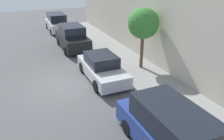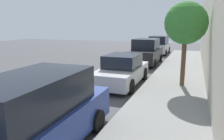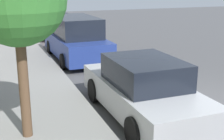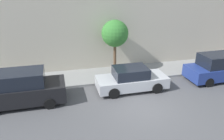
% 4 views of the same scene
% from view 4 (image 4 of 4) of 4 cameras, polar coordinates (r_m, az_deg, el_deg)
% --- Properties ---
extents(ground_plane, '(60.00, 60.00, 0.00)m').
position_cam_4_polar(ground_plane, '(12.38, 8.18, -9.91)').
color(ground_plane, '#515154').
extents(sidewalk, '(2.85, 32.00, 0.15)m').
position_cam_4_polar(sidewalk, '(16.49, 1.92, -0.96)').
color(sidewalk, gray).
rests_on(sidewalk, ground_plane).
extents(parked_minivan_second, '(2.02, 4.94, 1.90)m').
position_cam_4_polar(parked_minivan_second, '(17.21, 26.55, 0.67)').
color(parked_minivan_second, navy).
rests_on(parked_minivan_second, ground_plane).
extents(parked_sedan_third, '(1.92, 4.51, 1.54)m').
position_cam_4_polar(parked_sedan_third, '(14.02, 5.08, -2.44)').
color(parked_sedan_third, '#B7BABF').
rests_on(parked_sedan_third, ground_plane).
extents(parked_suv_fourth, '(2.08, 4.82, 1.98)m').
position_cam_4_polar(parked_suv_fourth, '(13.29, -22.57, -4.58)').
color(parked_suv_fourth, black).
rests_on(parked_suv_fourth, ground_plane).
extents(street_tree, '(1.94, 1.94, 3.91)m').
position_cam_4_polar(street_tree, '(15.85, 0.77, 9.45)').
color(street_tree, brown).
rests_on(street_tree, sidewalk).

